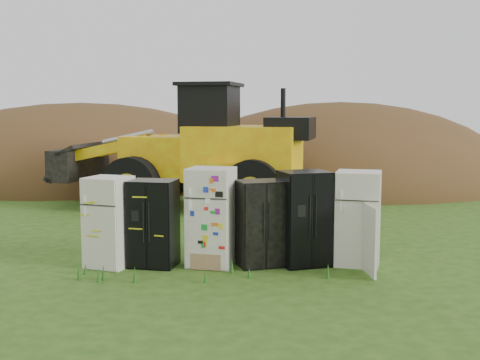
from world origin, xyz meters
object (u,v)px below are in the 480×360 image
(fridge_dark_mid, at_px, (260,223))
(wheel_loader, at_px, (180,146))
(fridge_leftmost, at_px, (109,222))
(fridge_black_right, at_px, (304,218))
(fridge_sticker, at_px, (211,217))
(fridge_black_side, at_px, (153,223))
(fridge_open_door, at_px, (358,218))

(fridge_dark_mid, height_order, wheel_loader, wheel_loader)
(fridge_leftmost, bearing_deg, fridge_black_right, 21.14)
(fridge_leftmost, bearing_deg, wheel_loader, 103.44)
(fridge_sticker, bearing_deg, fridge_black_right, 14.45)
(fridge_leftmost, distance_m, fridge_sticker, 1.94)
(fridge_leftmost, bearing_deg, fridge_sticker, 21.46)
(fridge_leftmost, relative_size, wheel_loader, 0.22)
(fridge_leftmost, relative_size, fridge_black_side, 1.04)
(fridge_open_door, bearing_deg, fridge_dark_mid, -162.77)
(fridge_leftmost, height_order, wheel_loader, wheel_loader)
(fridge_dark_mid, xyz_separation_m, wheel_loader, (-1.92, 6.85, 1.06))
(fridge_sticker, xyz_separation_m, fridge_open_door, (2.82, -0.06, -0.03))
(fridge_open_door, bearing_deg, fridge_black_side, -163.40)
(fridge_black_side, distance_m, fridge_open_door, 3.92)
(fridge_sticker, height_order, fridge_dark_mid, fridge_sticker)
(fridge_open_door, height_order, wheel_loader, wheel_loader)
(fridge_open_door, bearing_deg, fridge_black_right, -164.72)
(fridge_sticker, xyz_separation_m, fridge_dark_mid, (0.93, -0.05, -0.12))
(fridge_leftmost, relative_size, fridge_dark_mid, 1.05)
(fridge_sticker, relative_size, fridge_dark_mid, 1.15)
(fridge_black_side, distance_m, wheel_loader, 6.89)
(fridge_black_right, distance_m, wheel_loader, 7.42)
(fridge_black_right, relative_size, wheel_loader, 0.23)
(fridge_black_right, xyz_separation_m, wheel_loader, (-2.77, 6.82, 0.97))
(fridge_leftmost, height_order, fridge_open_door, fridge_open_door)
(fridge_black_right, bearing_deg, fridge_open_door, -16.19)
(fridge_leftmost, bearing_deg, fridge_open_door, 20.76)
(fridge_leftmost, height_order, fridge_black_right, fridge_black_right)
(fridge_sticker, distance_m, fridge_open_door, 2.82)
(wheel_loader, bearing_deg, fridge_open_door, -45.25)
(fridge_black_side, distance_m, fridge_black_right, 2.89)
(fridge_sticker, height_order, fridge_black_right, fridge_sticker)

